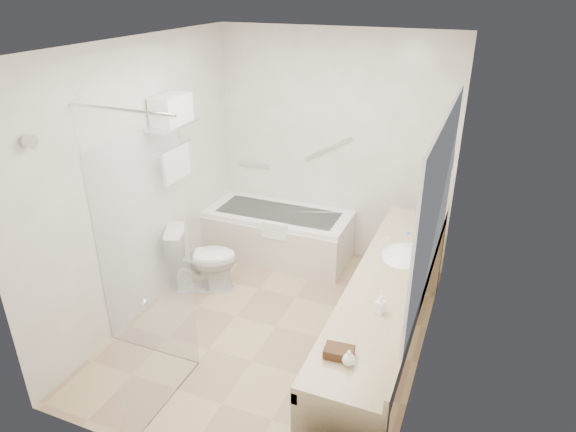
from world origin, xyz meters
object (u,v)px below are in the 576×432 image
at_px(toilet, 203,259).
at_px(amenity_basket, 339,352).
at_px(vanity_counter, 388,301).
at_px(bathtub, 279,234).
at_px(water_bottle_left, 407,242).

bearing_deg(toilet, amenity_basket, -153.16).
height_order(vanity_counter, toilet, vanity_counter).
height_order(bathtub, toilet, toilet).
bearing_deg(bathtub, amenity_basket, -59.18).
xyz_separation_m(amenity_basket, water_bottle_left, (0.14, 1.49, 0.05)).
distance_m(bathtub, water_bottle_left, 1.91).
bearing_deg(bathtub, toilet, -116.40).
relative_size(toilet, amenity_basket, 3.88).
xyz_separation_m(vanity_counter, water_bottle_left, (0.03, 0.50, 0.29)).
distance_m(toilet, water_bottle_left, 2.09).
distance_m(vanity_counter, toilet, 2.05).
bearing_deg(vanity_counter, bathtub, 137.65).
relative_size(bathtub, vanity_counter, 0.59).
height_order(toilet, amenity_basket, amenity_basket).
bearing_deg(toilet, bathtub, -51.32).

